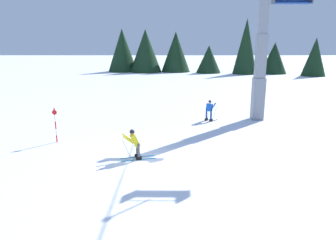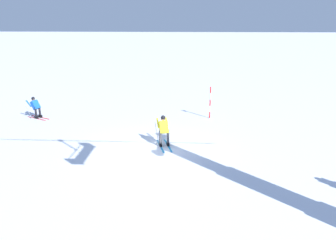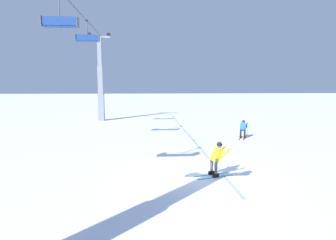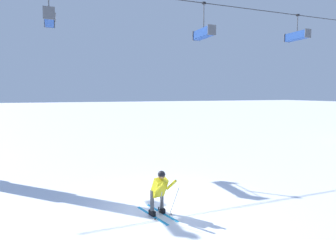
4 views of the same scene
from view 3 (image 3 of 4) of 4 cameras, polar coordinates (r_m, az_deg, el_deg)
ground_plane at (r=12.88m, az=6.55°, el=-11.04°), size 260.00×260.00×0.00m
skier_carving_main at (r=12.32m, az=10.34°, el=-7.63°), size 1.00×1.84×1.67m
lift_tower_far at (r=32.14m, az=-14.13°, el=7.37°), size 0.67×2.55×10.00m
chairlift_seat_second at (r=18.69m, az=-22.04°, el=18.85°), size 0.61×2.17×2.28m
chairlift_seat_middle at (r=26.28m, az=-16.76°, el=16.34°), size 0.61×2.09×1.89m
skier_distant_uphill at (r=21.69m, az=15.67°, el=-1.65°), size 1.69×1.23×1.49m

